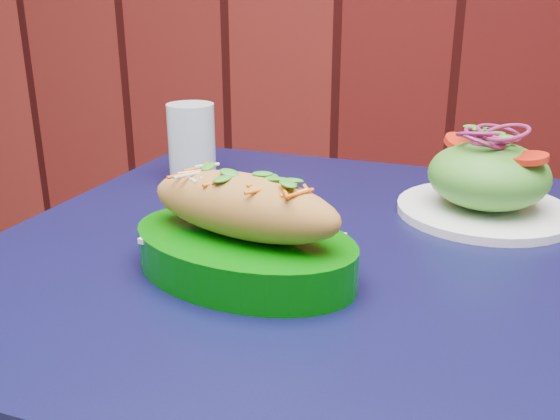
# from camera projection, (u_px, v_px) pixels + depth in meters

# --- Properties ---
(cafe_table) EXTENTS (0.90, 0.90, 0.75)m
(cafe_table) POSITION_uv_depth(u_px,v_px,m) (316.00, 304.00, 0.81)
(cafe_table) COLOR black
(cafe_table) RESTS_ON ground
(banh_mi_basket) EXTENTS (0.31, 0.25, 0.12)m
(banh_mi_basket) POSITION_uv_depth(u_px,v_px,m) (243.00, 233.00, 0.68)
(banh_mi_basket) COLOR #035F04
(banh_mi_basket) RESTS_ON cafe_table
(salad_plate) EXTENTS (0.24, 0.24, 0.13)m
(salad_plate) POSITION_uv_depth(u_px,v_px,m) (488.00, 181.00, 0.86)
(salad_plate) COLOR white
(salad_plate) RESTS_ON cafe_table
(water_glass) EXTENTS (0.08, 0.08, 0.12)m
(water_glass) POSITION_uv_depth(u_px,v_px,m) (192.00, 142.00, 1.02)
(water_glass) COLOR silver
(water_glass) RESTS_ON cafe_table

